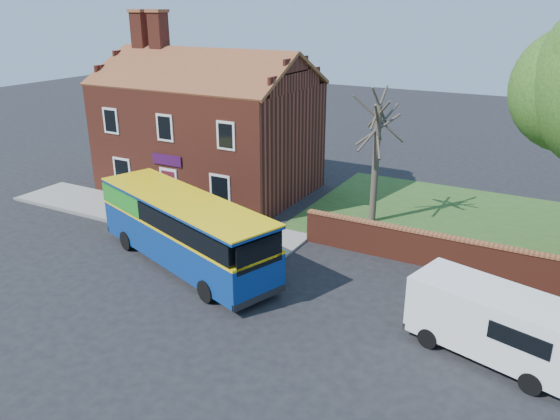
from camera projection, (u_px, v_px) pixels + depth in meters
The scene contains 8 objects.
ground at pixel (188, 292), 22.03m from camera, with size 120.00×120.00×0.00m, color black.
pavement at pixel (150, 215), 29.88m from camera, with size 18.00×3.50×0.12m, color gray.
kerb at pixel (128, 226), 28.44m from camera, with size 18.00×0.15×0.14m, color slate.
shop_building at pixel (209, 135), 33.43m from camera, with size 12.30×8.13×10.50m.
boundary_wall at pixel (557, 275), 21.64m from camera, with size 22.00×0.38×1.60m.
bus at pixel (181, 226), 23.95m from camera, with size 10.53×5.84×3.12m.
van_near at pixel (494, 321), 17.59m from camera, with size 5.68×3.43×2.33m.
bare_tree at pixel (376, 159), 27.97m from camera, with size 2.54×3.03×6.77m.
Camera 1 is at (12.62, -15.27, 10.85)m, focal length 35.00 mm.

